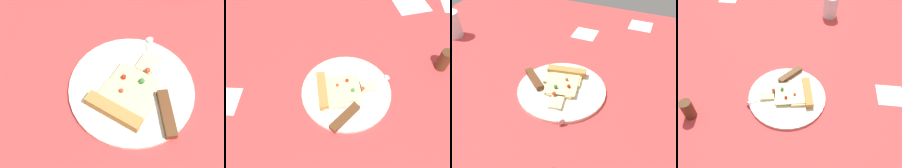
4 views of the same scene
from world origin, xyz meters
TOP-DOWN VIEW (x-y plane):
  - ground_plane at (-0.01, -0.01)cm, footprint 142.93×142.93cm
  - plate at (1.15, 7.05)cm, footprint 26.14×26.14cm
  - pizza_slice at (0.68, 9.58)cm, footprint 12.65×18.52cm
  - knife at (-4.55, 4.21)cm, footprint 19.47×17.35cm

SIDE VIEW (x-z plane):
  - ground_plane at x=-0.01cm, z-range -3.00..0.00cm
  - plate at x=1.15cm, z-range 0.00..1.02cm
  - knife at x=-4.55cm, z-range 0.40..2.85cm
  - pizza_slice at x=0.68cm, z-range 0.57..3.05cm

